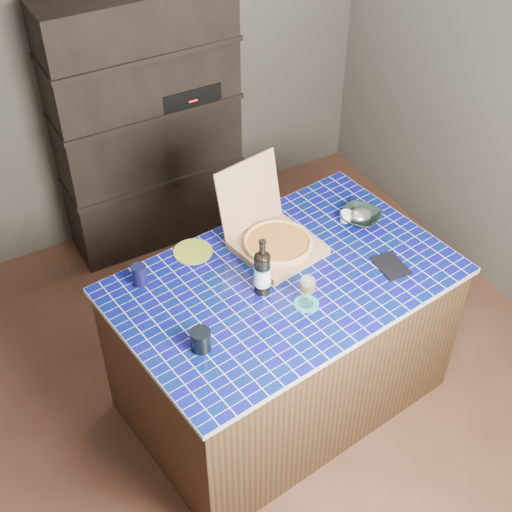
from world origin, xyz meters
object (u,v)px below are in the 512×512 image
mead_bottle (262,272)px  wine_glass (307,285)px  dvd_case (391,266)px  bowl (360,217)px  kitchen_island (283,340)px  pizza_box (275,240)px

mead_bottle → wine_glass: size_ratio=1.80×
dvd_case → bowl: bowl is taller
kitchen_island → pizza_box: bearing=65.0°
pizza_box → dvd_case: 0.61m
mead_bottle → wine_glass: bearing=-53.0°
pizza_box → wine_glass: (-0.08, -0.43, 0.07)m
dvd_case → wine_glass: bearing=-174.7°
wine_glass → bowl: bearing=33.5°
kitchen_island → bowl: bowl is taller
pizza_box → bowl: bearing=-13.6°
mead_bottle → bowl: size_ratio=1.49×
mead_bottle → wine_glass: 0.23m
dvd_case → mead_bottle: bearing=169.2°
pizza_box → mead_bottle: pizza_box is taller
pizza_box → kitchen_island: bearing=-118.3°
kitchen_island → wine_glass: size_ratio=10.09×
wine_glass → pizza_box: bearing=79.9°
pizza_box → bowl: pizza_box is taller
wine_glass → dvd_case: 0.53m
pizza_box → mead_bottle: 0.33m
kitchen_island → bowl: (0.60, 0.19, 0.49)m
kitchen_island → wine_glass: (-0.01, -0.21, 0.59)m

